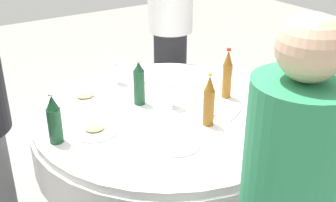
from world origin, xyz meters
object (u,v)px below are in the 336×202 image
at_px(dining_table, 168,132).
at_px(wine_glass_near, 118,68).
at_px(bottle_clear_rear, 259,123).
at_px(person_rear, 170,31).
at_px(bottle_dark_green_right, 54,120).
at_px(bottle_dark_green_north, 139,84).
at_px(bottle_amber_near, 227,75).
at_px(plate_mid, 177,144).
at_px(plate_far, 85,97).
at_px(bottle_amber_front, 209,101).
at_px(plate_outer, 95,130).
at_px(wine_glass_right, 174,89).

height_order(dining_table, wine_glass_near, wine_glass_near).
height_order(bottle_clear_rear, person_rear, person_rear).
xyz_separation_m(bottle_dark_green_right, person_rear, (1.23, 0.85, 0.03)).
relative_size(dining_table, bottle_dark_green_north, 5.67).
xyz_separation_m(bottle_amber_near, plate_mid, (-0.55, -0.29, -0.13)).
bearing_deg(plate_far, bottle_amber_front, -56.72).
bearing_deg(bottle_dark_green_north, bottle_amber_front, -66.56).
xyz_separation_m(bottle_amber_near, plate_far, (-0.72, 0.43, -0.13)).
height_order(bottle_amber_front, bottle_amber_near, bottle_amber_near).
distance_m(bottle_amber_front, bottle_amber_near, 0.37).
distance_m(bottle_amber_near, plate_far, 0.85).
bearing_deg(dining_table, wine_glass_near, 96.92).
height_order(dining_table, bottle_dark_green_right, bottle_dark_green_right).
relative_size(dining_table, bottle_clear_rear, 5.55).
distance_m(bottle_amber_near, plate_outer, 0.85).
relative_size(dining_table, plate_mid, 6.64).
distance_m(bottle_amber_front, bottle_dark_green_north, 0.45).
bearing_deg(bottle_amber_front, dining_table, 109.55).
distance_m(bottle_dark_green_north, plate_far, 0.35).
bearing_deg(bottle_clear_rear, person_rear, 73.13).
bearing_deg(plate_mid, person_rear, 58.03).
relative_size(bottle_amber_near, plate_outer, 1.32).
relative_size(bottle_amber_front, wine_glass_right, 1.80).
distance_m(bottle_dark_green_north, bottle_amber_near, 0.52).
relative_size(bottle_dark_green_north, bottle_dark_green_right, 1.02).
bearing_deg(bottle_amber_front, plate_far, 123.28).
xyz_separation_m(dining_table, plate_outer, (-0.45, -0.00, 0.16)).
bearing_deg(plate_far, wine_glass_near, 19.23).
bearing_deg(wine_glass_right, plate_mid, -121.31).
xyz_separation_m(bottle_amber_near, wine_glass_near, (-0.45, 0.53, -0.04)).
height_order(bottle_dark_green_right, plate_mid, bottle_dark_green_right).
relative_size(wine_glass_near, plate_outer, 0.65).
bearing_deg(wine_glass_right, person_rear, 57.76).
xyz_separation_m(bottle_clear_rear, bottle_dark_green_right, (-0.80, 0.57, -0.01)).
relative_size(wine_glass_right, plate_mid, 0.71).
height_order(bottle_clear_rear, plate_outer, bottle_clear_rear).
relative_size(wine_glass_right, wine_glass_near, 1.08).
bearing_deg(person_rear, bottle_dark_green_north, -99.83).
bearing_deg(plate_mid, bottle_amber_front, 18.01).
bearing_deg(plate_mid, wine_glass_right, 58.69).
xyz_separation_m(plate_mid, plate_outer, (-0.28, 0.33, 0.00)).
relative_size(bottle_amber_front, plate_outer, 1.26).
relative_size(bottle_dark_green_right, bottle_amber_near, 0.86).
distance_m(bottle_clear_rear, person_rear, 1.49).
height_order(dining_table, plate_outer, plate_outer).
height_order(bottle_clear_rear, bottle_dark_green_right, bottle_clear_rear).
xyz_separation_m(bottle_clear_rear, plate_far, (-0.49, 0.95, -0.12)).
height_order(bottle_amber_near, person_rear, person_rear).
distance_m(bottle_amber_near, wine_glass_near, 0.69).
bearing_deg(bottle_dark_green_right, wine_glass_near, 38.74).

